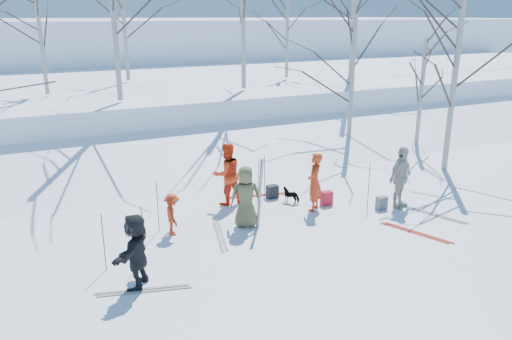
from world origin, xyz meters
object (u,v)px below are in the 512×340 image
skier_red_seated (172,214)px  backpack_red (327,198)px  skier_red_north (314,182)px  backpack_dark (272,192)px  skier_cream_east (401,177)px  skier_olive_center (246,197)px  skier_redor_behind (227,174)px  dog (291,195)px  skier_grey_west (136,251)px  backpack_grey (382,203)px

skier_red_seated → backpack_red: size_ratio=2.59×
skier_red_north → backpack_dark: skier_red_north is taller
skier_cream_east → skier_red_seated: bearing=151.7°
skier_olive_center → skier_red_north: (2.23, 0.18, 0.02)m
skier_redor_behind → dog: bearing=151.9°
skier_cream_east → skier_redor_behind: bearing=131.8°
backpack_red → skier_olive_center: bearing=-172.9°
skier_redor_behind → backpack_dark: skier_redor_behind is taller
skier_red_north → backpack_red: (0.56, 0.17, -0.64)m
backpack_dark → skier_cream_east: bearing=-37.7°
skier_cream_east → dog: (-2.64, 1.69, -0.68)m
skier_red_north → skier_grey_west: (-5.54, -1.97, -0.05)m
skier_red_seated → backpack_dark: 3.75m
skier_redor_behind → skier_red_seated: skier_redor_behind is taller
skier_olive_center → backpack_dark: (1.63, 1.59, -0.63)m
skier_red_seated → skier_cream_east: bearing=-92.7°
skier_red_north → dog: 1.06m
dog → backpack_grey: (2.08, -1.62, -0.04)m
skier_redor_behind → skier_olive_center: bearing=78.6°
skier_cream_east → backpack_red: bearing=130.6°
skier_grey_west → backpack_dark: skier_grey_west is taller
backpack_red → backpack_dark: (-1.16, 1.23, -0.01)m
backpack_red → backpack_grey: 1.58m
dog → backpack_red: bearing=102.8°
skier_red_north → dog: size_ratio=3.08×
skier_olive_center → skier_grey_west: bearing=47.4°
backpack_red → backpack_grey: bearing=-38.3°
dog → skier_redor_behind: bearing=-63.2°
skier_olive_center → skier_red_seated: size_ratio=1.52×
skier_redor_behind → skier_red_seated: 2.54m
skier_cream_east → backpack_dark: 3.81m
skier_red_seated → skier_grey_west: (-1.41, -2.15, 0.26)m
skier_redor_behind → skier_cream_east: bearing=146.0°
skier_redor_behind → backpack_grey: size_ratio=4.87×
backpack_dark → skier_olive_center: bearing=-135.9°
skier_red_seated → skier_olive_center: bearing=-94.0°
skier_red_seated → backpack_dark: (3.53, 1.23, -0.34)m
skier_red_north → backpack_grey: skier_red_north is taller
skier_red_seated → backpack_grey: size_ratio=2.86×
skier_olive_center → skier_red_seated: bearing=8.2°
skier_red_seated → dog: bearing=-74.1°
skier_redor_behind → skier_red_seated: (-2.09, -1.39, -0.38)m
skier_red_north → skier_redor_behind: 2.57m
skier_olive_center → dog: 2.27m
skier_olive_center → skier_grey_west: 3.76m
skier_grey_west → backpack_grey: skier_grey_west is taller
dog → backpack_grey: dog is taller
backpack_red → skier_redor_behind: bearing=151.8°
skier_redor_behind → skier_grey_west: skier_redor_behind is taller
skier_red_north → skier_cream_east: (2.36, -0.88, 0.06)m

